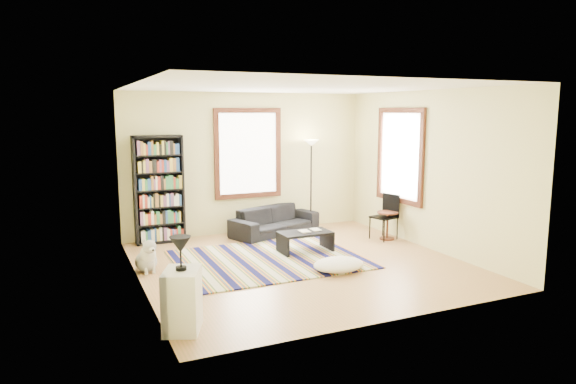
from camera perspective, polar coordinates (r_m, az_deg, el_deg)
name	(u,v)px	position (r m, az deg, el deg)	size (l,w,h in m)	color
floor	(301,267)	(8.37, 1.41, -8.29)	(5.00, 5.00, 0.10)	#B27B51
ceiling	(301,84)	(8.01, 1.49, 11.95)	(5.00, 5.00, 0.10)	white
wall_back	(247,163)	(10.41, -4.61, 3.24)	(5.00, 0.10, 2.80)	beige
wall_front	(398,204)	(5.89, 12.18, -1.33)	(5.00, 0.10, 2.80)	beige
wall_left	(133,187)	(7.35, -16.82, 0.50)	(0.10, 5.00, 2.80)	beige
wall_right	(431,170)	(9.44, 15.58, 2.35)	(0.10, 5.00, 2.80)	beige
window_back	(248,153)	(10.32, -4.47, 4.30)	(1.20, 0.06, 1.60)	white
window_right	(400,156)	(10.00, 12.35, 3.98)	(0.06, 1.20, 1.60)	white
rug	(269,259)	(8.58, -2.15, -7.46)	(2.98, 2.38, 0.02)	#0C0D40
sofa	(275,221)	(10.26, -1.48, -3.21)	(0.72, 1.85, 0.54)	black
bookshelf	(159,190)	(9.78, -14.17, 0.26)	(0.90, 0.30, 2.00)	black
coffee_table	(305,242)	(8.99, 1.93, -5.56)	(0.90, 0.50, 0.36)	black
book_a	(300,232)	(8.90, 1.35, -4.44)	(0.17, 0.22, 0.02)	beige
book_b	(312,230)	(9.05, 2.65, -4.24)	(0.15, 0.21, 0.02)	beige
floor_cushion	(339,265)	(8.00, 5.64, -8.03)	(0.81, 0.61, 0.20)	silver
floor_lamp	(311,185)	(10.59, 2.57, 0.79)	(0.30, 0.30, 1.86)	black
side_table	(387,226)	(10.01, 10.97, -3.68)	(0.40, 0.40, 0.54)	#4A1F12
folding_chair	(384,217)	(9.99, 10.60, -2.76)	(0.42, 0.40, 0.86)	black
white_cabinet	(182,300)	(5.95, -11.67, -11.71)	(0.38, 0.50, 0.70)	white
table_lamp	(181,253)	(5.78, -11.84, -6.70)	(0.24, 0.24, 0.38)	black
dog	(146,255)	(8.19, -15.53, -6.75)	(0.37, 0.52, 0.52)	silver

